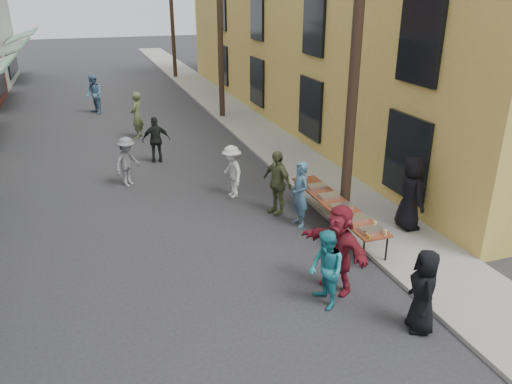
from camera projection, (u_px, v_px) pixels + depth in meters
ground at (216, 318)px, 9.33m from camera, size 120.00×120.00×0.00m
sidewalk at (236, 115)px, 23.94m from camera, size 2.20×60.00×0.10m
building_ochre at (367, 5)px, 23.03m from camera, size 10.00×28.00×10.00m
utility_pole_near at (356, 45)px, 11.54m from camera, size 0.26×0.26×9.00m
utility_pole_mid at (220, 18)px, 22.04m from camera, size 0.26×0.26×9.00m
utility_pole_far at (171, 8)px, 32.53m from camera, size 0.26×0.26×9.00m
serving_table at (336, 205)px, 12.44m from camera, size 0.70×4.00×0.75m
catering_tray_sausage at (371, 230)px, 10.97m from camera, size 0.50×0.33×0.08m
catering_tray_foil_b at (356, 218)px, 11.54m from camera, size 0.50×0.33×0.08m
catering_tray_buns at (342, 206)px, 12.15m from camera, size 0.50×0.33×0.08m
catering_tray_foil_d at (329, 196)px, 12.76m from camera, size 0.50×0.33×0.08m
catering_tray_buns_end at (317, 186)px, 13.38m from camera, size 0.50×0.33×0.08m
condiment_jar_a at (369, 237)px, 10.64m from camera, size 0.07×0.07×0.08m
condiment_jar_b at (367, 235)px, 10.73m from camera, size 0.07×0.07×0.08m
condiment_jar_c at (365, 233)px, 10.82m from camera, size 0.07×0.07×0.08m
cup_stack at (385, 233)px, 10.81m from camera, size 0.08×0.08×0.12m
guest_front_a at (424, 291)px, 8.75m from camera, size 0.73×0.90×1.59m
guest_front_b at (300, 194)px, 12.66m from camera, size 0.46×0.66×1.73m
guest_front_c at (326, 270)px, 9.42m from camera, size 0.60×0.77×1.58m
guest_front_d at (232, 172)px, 14.49m from camera, size 0.69×1.06×1.56m
guest_front_e at (277, 182)px, 13.38m from camera, size 0.77×1.13×1.78m
guest_queue_back at (338, 248)px, 9.92m from camera, size 1.07×1.80×1.85m
server at (411, 193)px, 12.29m from camera, size 0.69×0.98×1.88m
passerby_left at (127, 162)px, 15.32m from camera, size 1.12×1.11×1.55m
passerby_mid at (156, 140)px, 17.39m from camera, size 0.98×0.45×1.64m
passerby_right at (137, 115)px, 20.24m from camera, size 0.71×0.81×1.87m
passerby_far at (94, 94)px, 24.15m from camera, size 1.01×1.12×1.88m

